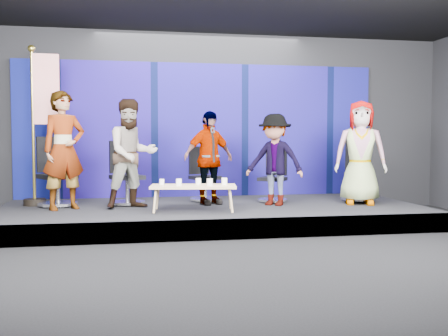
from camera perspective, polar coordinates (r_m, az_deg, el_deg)
The scene contains 21 objects.
ground at distance 6.10m, azimuth 2.04°, elevation -10.08°, with size 10.00×10.00×0.00m, color black.
room_walls at distance 6.03m, azimuth 2.08°, elevation 13.03°, with size 10.02×8.02×3.51m.
riser at distance 8.49m, azimuth -1.47°, elevation -5.28°, with size 7.00×3.00×0.30m, color black.
backdrop at distance 9.84m, azimuth -2.73°, elevation 4.34°, with size 7.00×0.08×2.60m, color #07125B.
chair_a at distance 8.81m, azimuth -18.63°, elevation -1.66°, with size 0.90×0.90×1.16m.
panelist_a at distance 8.29m, azimuth -17.83°, elevation 1.94°, with size 0.69×0.45×1.88m, color black.
chair_b at distance 8.72m, azimuth -11.12°, elevation -1.75°, with size 0.79×0.79×1.09m.
panelist_b at distance 8.19m, azimuth -10.49°, elevation 1.62°, with size 0.86×0.67×1.77m, color black.
chair_c at distance 9.06m, azimuth -2.35°, elevation -1.73°, with size 0.73×0.73×0.99m.
panelist_c at distance 8.54m, azimuth -1.78°, elevation 1.17°, with size 0.94×0.39×1.60m, color black.
chair_d at distance 8.99m, azimuth 5.66°, elevation -1.85°, with size 0.75×0.75×0.95m.
panelist_d at distance 8.46m, azimuth 5.80°, elevation 0.95°, with size 1.00×0.57×1.55m, color black.
chair_e at distance 9.43m, azimuth 15.10°, elevation -1.42°, with size 0.80×0.80×1.10m.
panelist_e at distance 8.89m, azimuth 15.33°, elevation 1.72°, with size 0.87×0.57×1.78m, color black.
coffee_table at distance 7.76m, azimuth -3.52°, elevation -2.20°, with size 1.38×0.73×0.40m.
mug_a at distance 7.85m, azimuth -7.12°, elevation -1.59°, with size 0.08×0.08×0.09m, color white.
mug_b at distance 7.72m, azimuth -5.19°, elevation -1.61°, with size 0.09×0.09×0.10m, color white.
mug_c at distance 7.88m, azimuth -2.95°, elevation -1.52°, with size 0.08×0.08×0.10m, color white.
mug_d at distance 7.68m, azimuth -1.64°, elevation -1.61°, with size 0.09×0.09×0.11m, color white.
mug_e at distance 7.84m, azimuth 0.05°, elevation -1.52°, with size 0.09×0.09×0.11m, color white.
flag_stand at distance 8.96m, azimuth -20.15°, elevation 5.06°, with size 0.62×0.36×2.69m.
Camera 1 is at (-1.23, -5.81, 1.40)m, focal length 40.00 mm.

